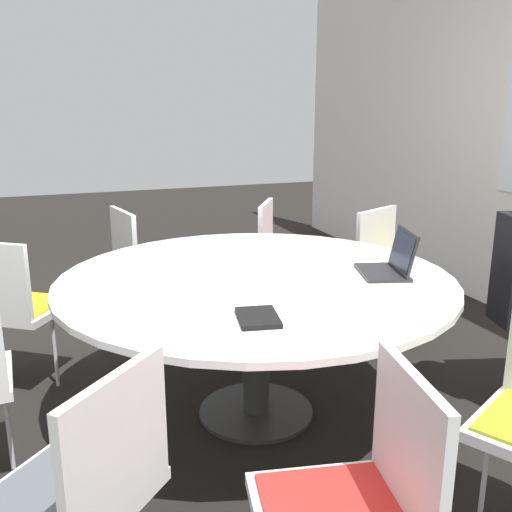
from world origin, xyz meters
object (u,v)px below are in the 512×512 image
chair_4 (13,300)px  handbag (228,298)px  chair_6 (83,481)px  laptop (391,263)px  chair_2 (283,251)px  chair_1 (391,264)px  chair_7 (360,496)px  spiral_notebook (258,318)px  chair_3 (144,260)px

chair_4 → handbag: (-0.65, 1.41, -0.37)m
chair_6 → laptop: size_ratio=2.45×
chair_2 → chair_4: bearing=-43.8°
chair_2 → chair_1: bearing=76.2°
chair_6 → chair_1: bearing=-7.4°
chair_2 → chair_7: same height
spiral_notebook → chair_3: bearing=-175.9°
chair_2 → spiral_notebook: 1.90m
chair_3 → chair_6: size_ratio=1.00×
chair_6 → handbag: 2.64m
chair_4 → chair_6: same height
chair_2 → spiral_notebook: chair_2 is taller
laptop → chair_2: bearing=-163.8°
chair_1 → chair_2: (-0.55, -0.53, 0.00)m
handbag → chair_7: bearing=-10.4°
chair_2 → chair_7: (2.47, -0.84, 0.00)m
chair_1 → handbag: size_ratio=2.38×
chair_2 → laptop: 1.37m
chair_7 → chair_6: bearing=76.3°
chair_3 → laptop: 1.77m
chair_1 → handbag: bearing=-64.8°
laptop → chair_1: bearing=162.5°
spiral_notebook → handbag: (-1.89, 0.48, -0.60)m
chair_4 → spiral_notebook: chair_4 is taller
chair_4 → handbag: size_ratio=2.38×
chair_2 → laptop: bearing=31.1°
chair_4 → handbag: chair_4 is taller
handbag → chair_6: bearing=-26.6°
laptop → chair_7: bearing=-19.2°
chair_1 → laptop: (0.80, -0.55, 0.27)m
chair_2 → chair_3: size_ratio=1.00×
chair_2 → spiral_notebook: size_ratio=3.65×
spiral_notebook → handbag: size_ratio=0.65×
chair_6 → spiral_notebook: 0.85m
chair_1 → spiral_notebook: chair_1 is taller
chair_1 → spiral_notebook: bearing=15.4°
chair_4 → chair_3: bearing=71.2°
chair_2 → chair_3: same height
chair_6 → chair_7: bearing=-70.4°
spiral_notebook → chair_1: bearing=130.0°
handbag → spiral_notebook: bearing=-14.4°
chair_2 → laptop: size_ratio=2.45×
laptop → handbag: size_ratio=0.97×
chair_2 → chair_4: (0.45, -1.76, 0.00)m
spiral_notebook → laptop: bearing=112.9°
chair_7 → handbag: bearing=1.1°
laptop → spiral_notebook: 0.89m
chair_4 → chair_7: bearing=-30.1°
chair_7 → handbag: 2.73m
chair_1 → chair_6: same height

